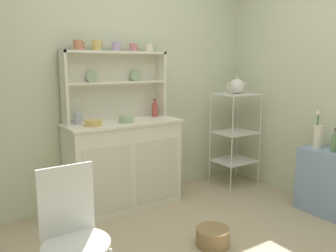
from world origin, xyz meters
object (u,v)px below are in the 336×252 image
(bowl_mixing_large, at_px, (93,123))
(oil_bottle, at_px, (335,142))
(flower_vase, at_px, (318,135))
(cup_terracotta_0, at_px, (78,45))
(porcelain_teapot, at_px, (237,86))
(side_shelf_blue, at_px, (326,182))
(hutch_shelf_unit, at_px, (114,80))
(floor_basket, at_px, (213,237))
(jam_bottle, at_px, (155,109))
(wire_chair, at_px, (72,229))
(bakers_rack, at_px, (235,129))
(utensil_jar, at_px, (78,118))
(hutch_cabinet, at_px, (124,163))

(bowl_mixing_large, bearing_deg, oil_bottle, -31.94)
(flower_vase, bearing_deg, oil_bottle, -89.99)
(oil_bottle, bearing_deg, cup_terracotta_0, 144.39)
(porcelain_teapot, bearing_deg, side_shelf_blue, -80.49)
(oil_bottle, bearing_deg, hutch_shelf_unit, 137.63)
(side_shelf_blue, relative_size, oil_bottle, 2.81)
(floor_basket, xyz_separation_m, jam_bottle, (0.17, 1.13, 0.86))
(wire_chair, height_order, bowl_mixing_large, bowl_mixing_large)
(bakers_rack, distance_m, wire_chair, 2.47)
(utensil_jar, bearing_deg, jam_bottle, 0.60)
(side_shelf_blue, bearing_deg, bowl_mixing_large, 149.16)
(side_shelf_blue, bearing_deg, floor_basket, 174.37)
(hutch_shelf_unit, xyz_separation_m, floor_basket, (0.24, -1.21, -1.17))
(side_shelf_blue, height_order, floor_basket, side_shelf_blue)
(utensil_jar, relative_size, porcelain_teapot, 0.91)
(side_shelf_blue, xyz_separation_m, cup_terracotta_0, (-1.87, 1.29, 1.25))
(bakers_rack, bearing_deg, porcelain_teapot, 180.00)
(cup_terracotta_0, height_order, porcelain_teapot, cup_terracotta_0)
(bowl_mixing_large, height_order, flower_vase, flower_vase)
(cup_terracotta_0, relative_size, porcelain_teapot, 0.37)
(floor_basket, relative_size, cup_terracotta_0, 2.71)
(bakers_rack, xyz_separation_m, side_shelf_blue, (0.17, -1.04, -0.36))
(hutch_cabinet, relative_size, flower_vase, 2.99)
(utensil_jar, xyz_separation_m, porcelain_teapot, (1.75, -0.21, 0.23))
(oil_bottle, bearing_deg, bakers_rack, 99.01)
(porcelain_teapot, xyz_separation_m, oil_bottle, (0.17, -1.08, -0.45))
(floor_basket, distance_m, bowl_mixing_large, 1.38)
(hutch_shelf_unit, relative_size, wire_chair, 1.21)
(side_shelf_blue, bearing_deg, wire_chair, -179.53)
(hutch_cabinet, distance_m, wire_chair, 1.48)
(hutch_cabinet, xyz_separation_m, flower_vase, (1.51, -1.05, 0.29))
(bakers_rack, bearing_deg, hutch_shelf_unit, 167.55)
(bakers_rack, bearing_deg, bowl_mixing_large, 177.96)
(bowl_mixing_large, distance_m, porcelain_teapot, 1.68)
(cup_terracotta_0, height_order, flower_vase, cup_terracotta_0)
(bakers_rack, bearing_deg, hutch_cabinet, 174.36)
(jam_bottle, bearing_deg, hutch_cabinet, -168.03)
(hutch_cabinet, xyz_separation_m, porcelain_teapot, (1.34, -0.13, 0.71))
(hutch_cabinet, height_order, bakers_rack, bakers_rack)
(bowl_mixing_large, relative_size, oil_bottle, 0.71)
(jam_bottle, bearing_deg, floor_basket, -98.40)
(side_shelf_blue, height_order, oil_bottle, oil_bottle)
(hutch_cabinet, bearing_deg, hutch_shelf_unit, 90.00)
(side_shelf_blue, distance_m, bowl_mixing_large, 2.21)
(wire_chair, relative_size, cup_terracotta_0, 8.83)
(bowl_mixing_large, bearing_deg, jam_bottle, 12.36)
(side_shelf_blue, height_order, utensil_jar, utensil_jar)
(cup_terracotta_0, relative_size, flower_vase, 0.26)
(hutch_cabinet, xyz_separation_m, bowl_mixing_large, (-0.32, -0.07, 0.44))
(jam_bottle, xyz_separation_m, flower_vase, (1.11, -1.13, -0.20))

